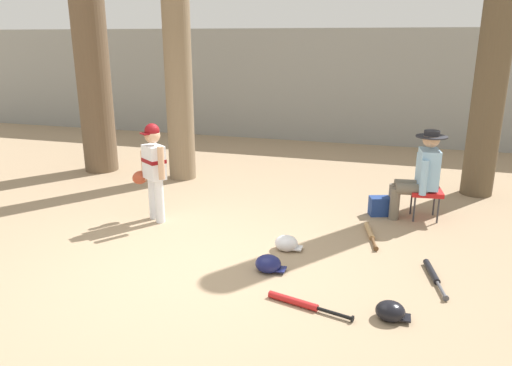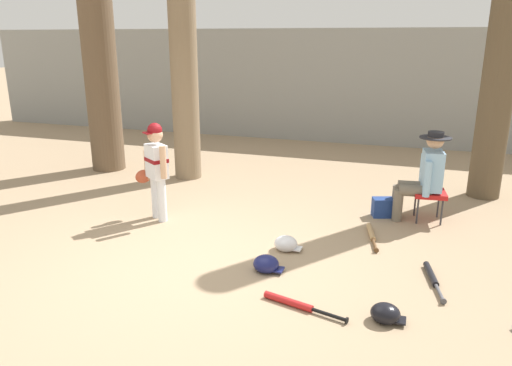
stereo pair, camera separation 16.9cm
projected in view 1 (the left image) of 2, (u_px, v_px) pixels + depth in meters
The scene contains 15 objects.
ground_plane at pixel (193, 266), 5.19m from camera, with size 60.00×60.00×0.00m, color #9E8466.
concrete_back_wall at pixel (313, 86), 11.21m from camera, with size 18.00×0.36×2.54m, color gray.
tree_near_player at pixel (177, 47), 7.82m from camera, with size 0.73×0.73×5.14m.
tree_behind_spectator at pixel (498, 30), 6.88m from camera, with size 0.78×0.78×5.72m.
young_ballplayer at pixel (153, 166), 6.28m from camera, with size 0.60×0.39×1.31m.
folding_stool at pixel (426, 193), 6.44m from camera, with size 0.44×0.44×0.41m.
seated_spectator at pixel (420, 172), 6.38m from camera, with size 0.67×0.54×1.20m.
handbag_beside_stool at pixel (382, 206), 6.63m from camera, with size 0.34×0.18×0.26m, color navy.
tree_far_left at pixel (88, 15), 8.17m from camera, with size 0.92×0.92×6.35m.
bat_red_barrel at pixel (299, 303), 4.40m from camera, with size 0.81×0.27×0.07m.
bat_black_composite at pixel (433, 274), 4.93m from camera, with size 0.21×0.77×0.07m.
bat_wood_tan at pixel (370, 233), 5.98m from camera, with size 0.22×0.77×0.07m.
batting_helmet_navy at pixel (268, 264), 5.05m from camera, with size 0.32×0.25×0.19m.
batting_helmet_white at pixel (287, 243), 5.56m from camera, with size 0.32×0.24×0.18m.
batting_helmet_black at pixel (391, 311), 4.19m from camera, with size 0.30×0.23×0.17m.
Camera 1 is at (1.99, -4.32, 2.35)m, focal length 34.01 mm.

